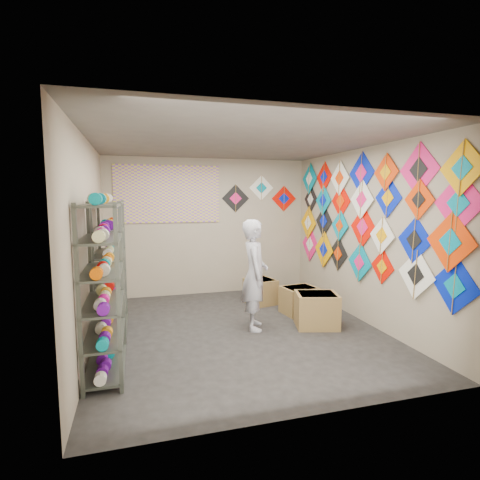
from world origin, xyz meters
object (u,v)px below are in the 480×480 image
object	(u,v)px
shelf_rack_back	(110,267)
carton_b	(299,300)
shelf_rack_front	(103,289)
carton_a	(317,310)
shopkeeper	(255,275)
carton_c	(260,291)

from	to	relation	value
shelf_rack_back	carton_b	size ratio (longest dim) A/B	3.48
shelf_rack_front	shelf_rack_back	distance (m)	1.30
carton_a	shopkeeper	bearing A→B (deg)	-176.36
shelf_rack_front	shelf_rack_back	size ratio (longest dim) A/B	1.00
shopkeeper	carton_a	size ratio (longest dim) A/B	2.66
carton_c	shelf_rack_front	bearing A→B (deg)	-153.28
shelf_rack_front	carton_c	xyz separation A→B (m)	(2.54, 2.09, -0.72)
shelf_rack_front	shopkeeper	xyz separation A→B (m)	(2.03, 0.88, -0.14)
carton_b	carton_c	size ratio (longest dim) A/B	1.06
carton_c	carton_a	bearing A→B (deg)	-86.17
carton_a	carton_c	distance (m)	1.46
shopkeeper	carton_a	distance (m)	1.09
shelf_rack_front	carton_b	xyz separation A→B (m)	(2.97, 1.36, -0.73)
carton_b	carton_c	distance (m)	0.85
shelf_rack_back	carton_b	world-z (taller)	shelf_rack_back
shelf_rack_back	carton_c	distance (m)	2.75
carton_a	carton_c	bearing A→B (deg)	121.65
shelf_rack_front	carton_c	world-z (taller)	shelf_rack_front
shelf_rack_back	carton_b	distance (m)	3.06
carton_a	carton_c	world-z (taller)	carton_a
carton_b	shelf_rack_back	bearing A→B (deg)	172.78
shelf_rack_back	shopkeeper	distance (m)	2.08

